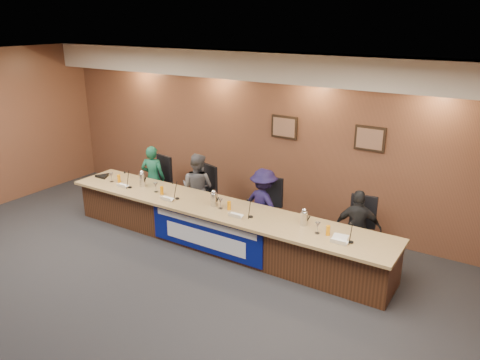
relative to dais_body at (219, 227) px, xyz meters
The scene contains 40 objects.
floor 2.43m from the dais_body, 90.00° to the right, with size 10.00×10.00×0.00m, color black.
ceiling 3.73m from the dais_body, 90.00° to the right, with size 10.00×8.00×0.04m, color silver.
wall_back 2.03m from the dais_body, 90.00° to the left, with size 10.00×0.04×3.20m, color brown.
soffit 2.93m from the dais_body, 90.00° to the left, with size 10.00×0.50×0.50m, color beige.
dais_body is the anchor object (origin of this frame).
dais_top 0.38m from the dais_body, 90.00° to the right, with size 6.10×0.95×0.05m, color #9F8050.
banner 0.42m from the dais_body, 90.00° to the right, with size 2.20×0.02×0.65m, color #06106A.
banner_text_upper 0.49m from the dais_body, 90.00° to the right, with size 2.00×0.01×0.10m, color silver.
banner_text_lower 0.43m from the dais_body, 90.00° to the right, with size 1.60×0.01×0.28m, color silver.
wall_photo_left 2.21m from the dais_body, 75.71° to the left, with size 0.52×0.04×0.42m, color black.
wall_photo_right 2.95m from the dais_body, 38.13° to the left, with size 0.52×0.04×0.42m, color black.
panelist_a 2.18m from the dais_body, 163.04° to the left, with size 0.49×0.32×1.35m, color #144F38.
panelist_b 1.17m from the dais_body, 146.03° to the left, with size 0.66×0.52×1.36m, color #504F55.
panelist_c 0.87m from the dais_body, 50.64° to the left, with size 0.85×0.49×1.31m, color #16103A.
panelist_d 2.32m from the dais_body, 15.86° to the left, with size 0.74×0.31×1.26m, color black.
office_chair_a 2.19m from the dais_body, 160.54° to the left, with size 0.48×0.48×0.08m, color black.
office_chair_b 1.19m from the dais_body, 142.02° to the left, with size 0.48×0.48×0.08m, color black.
office_chair_c 0.90m from the dais_body, 54.72° to the left, with size 0.48×0.48×0.08m, color black.
office_chair_d 2.33m from the dais_body, 18.22° to the left, with size 0.48×0.48×0.08m, color black.
nameplate_a 2.10m from the dais_body, behind, with size 0.24×0.06×0.09m, color white.
microphone_a 1.95m from the dais_body, behind, with size 0.07×0.07×0.02m, color black.
juice_glass_a 2.35m from the dais_body, behind, with size 0.06×0.06×0.15m, color orange.
water_glass_a 2.49m from the dais_body, behind, with size 0.08×0.08×0.18m, color silver.
nameplate_b 1.05m from the dais_body, 159.77° to the right, with size 0.24×0.06×0.09m, color white.
microphone_b 0.90m from the dais_body, 169.30° to the right, with size 0.07×0.07×0.02m, color black.
juice_glass_b 1.26m from the dais_body, behind, with size 0.06×0.06×0.15m, color orange.
water_glass_b 1.42m from the dais_body, behind, with size 0.08×0.08×0.18m, color silver.
nameplate_c 0.73m from the dais_body, 30.07° to the right, with size 0.24×0.06×0.09m, color white.
microphone_c 0.83m from the dais_body, 10.55° to the right, with size 0.07×0.07×0.02m, color black.
juice_glass_c 0.54m from the dais_body, 13.96° to the right, with size 0.06×0.06×0.15m, color orange.
water_glass_c 0.51m from the dais_body, 43.57° to the right, with size 0.08×0.08×0.18m, color silver.
nameplate_d 2.30m from the dais_body, ahead, with size 0.24×0.06×0.09m, color white.
microphone_d 2.41m from the dais_body, ahead, with size 0.07×0.07×0.02m, color black.
juice_glass_d 2.06m from the dais_body, ahead, with size 0.06×0.06×0.15m, color orange.
water_glass_d 1.91m from the dais_body, ahead, with size 0.08×0.08×0.18m, color silver.
carafe_left 1.83m from the dais_body, behind, with size 0.12×0.12×0.25m, color silver.
carafe_mid 0.52m from the dais_body, 139.92° to the right, with size 0.12×0.12×0.22m, color silver.
carafe_right 1.64m from the dais_body, ahead, with size 0.12×0.12×0.22m, color silver.
speakerphone 2.82m from the dais_body, behind, with size 0.32×0.32×0.05m, color black.
paper_stack 2.22m from the dais_body, ahead, with size 0.22×0.30×0.01m, color white.
Camera 1 is at (4.22, -3.60, 3.79)m, focal length 35.00 mm.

